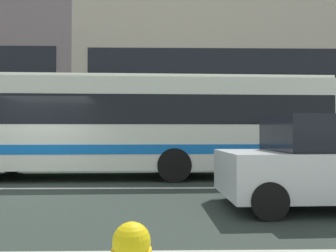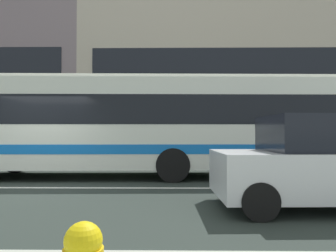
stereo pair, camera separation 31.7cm
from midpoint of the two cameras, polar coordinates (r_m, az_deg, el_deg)
name	(u,v)px [view 1 (the left image)]	position (r m, az deg, el deg)	size (l,w,h in m)	color
ground_plane	(32,189)	(8.93, -24.81, -10.45)	(160.00, 160.00, 0.00)	#29312C
lane_centre_line	(32,188)	(8.93, -24.81, -10.43)	(60.00, 0.16, 0.01)	silver
hedge_row_far	(165,157)	(13.58, -1.24, -5.77)	(16.62, 1.10, 0.77)	#224C1B
apartment_block_right	(247,90)	(25.33, 14.07, 6.39)	(24.33, 11.67, 9.66)	#C3B3A1
transit_bus	(150,123)	(10.20, -4.31, 0.56)	(11.90, 2.91, 3.21)	silver
sedan_oncoming	(335,164)	(6.80, 27.29, -6.22)	(4.54, 2.03, 1.77)	silver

